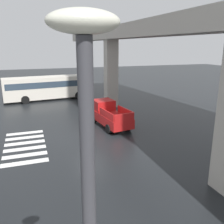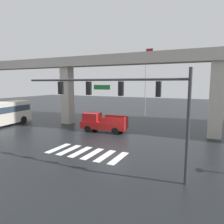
% 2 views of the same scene
% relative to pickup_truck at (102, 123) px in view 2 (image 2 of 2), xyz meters
% --- Properties ---
extents(ground_plane, '(120.00, 120.00, 0.00)m').
position_rel_pickup_truck_xyz_m(ground_plane, '(2.46, -2.33, -0.99)').
color(ground_plane, black).
extents(crosswalk_stripes, '(6.05, 2.80, 0.01)m').
position_rel_pickup_truck_xyz_m(crosswalk_stripes, '(2.46, -7.08, -0.98)').
color(crosswalk_stripes, silver).
rests_on(crosswalk_stripes, ground).
extents(elevated_overpass, '(53.48, 1.89, 8.69)m').
position_rel_pickup_truck_xyz_m(elevated_overpass, '(2.46, 2.44, 6.36)').
color(elevated_overpass, '#ADA89E').
rests_on(elevated_overpass, ground).
extents(pickup_truck, '(5.30, 2.57, 2.08)m').
position_rel_pickup_truck_xyz_m(pickup_truck, '(0.00, 0.00, 0.00)').
color(pickup_truck, red).
rests_on(pickup_truck, ground).
extents(traffic_signal_mast, '(10.89, 0.32, 6.20)m').
position_rel_pickup_truck_xyz_m(traffic_signal_mast, '(6.41, -9.17, 3.69)').
color(traffic_signal_mast, '#38383D').
rests_on(traffic_signal_mast, ground).
extents(flagpole, '(1.16, 0.12, 11.01)m').
position_rel_pickup_truck_xyz_m(flagpole, '(1.08, 13.31, 5.33)').
color(flagpole, silver).
rests_on(flagpole, ground).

